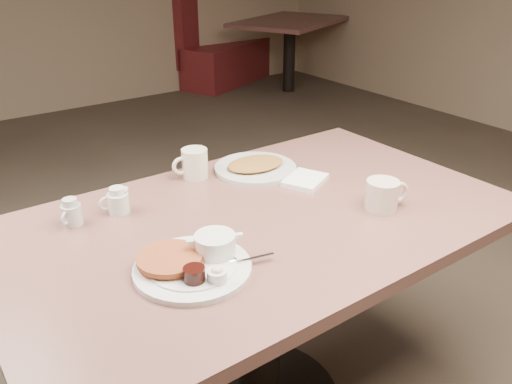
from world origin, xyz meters
TOP-DOWN VIEW (x-y plane):
  - diner_table at (0.00, 0.00)m, footprint 1.50×0.90m
  - main_plate at (-0.29, -0.13)m, footprint 0.38×0.37m
  - coffee_mug_near at (0.33, -0.17)m, footprint 0.15×0.12m
  - napkin at (0.26, 0.10)m, footprint 0.18×0.16m
  - coffee_mug_far at (-0.02, 0.36)m, footprint 0.13×0.10m
  - creamer_left at (-0.46, 0.27)m, footprint 0.08×0.07m
  - creamer_right at (-0.33, 0.26)m, footprint 0.09×0.08m
  - hash_plate at (0.19, 0.28)m, footprint 0.30×0.30m
  - booth_back_right at (2.50, 3.98)m, footprint 1.72×1.84m

SIDE VIEW (x-z plane):
  - booth_back_right at x=2.50m, z-range -0.15..0.97m
  - diner_table at x=0.00m, z-range 0.21..0.96m
  - napkin at x=0.26m, z-range 0.75..0.77m
  - hash_plate at x=0.19m, z-range 0.75..0.78m
  - main_plate at x=-0.29m, z-range 0.74..0.81m
  - creamer_right at x=-0.33m, z-range 0.75..0.83m
  - creamer_left at x=-0.46m, z-range 0.75..0.83m
  - coffee_mug_near at x=0.33m, z-range 0.75..0.84m
  - coffee_mug_far at x=-0.02m, z-range 0.75..0.85m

